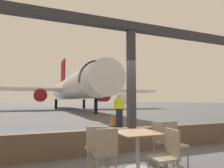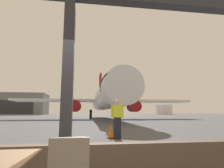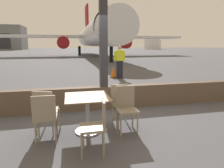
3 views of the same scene
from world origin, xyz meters
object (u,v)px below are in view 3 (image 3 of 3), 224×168
at_px(cafe_chair_window_right, 126,105).
at_px(cafe_chair_aisle_right, 46,108).
at_px(dining_table, 87,110).
at_px(airplane, 95,35).
at_px(traffic_cone, 113,72).
at_px(fuel_storage_tank, 152,44).
at_px(cafe_chair_window_left, 45,114).
at_px(ground_crew_worker, 120,62).
at_px(cafe_chair_side_extra, 121,101).
at_px(cafe_chair_aisle_left, 98,122).

height_order(cafe_chair_window_right, cafe_chair_aisle_right, cafe_chair_window_right).
bearing_deg(dining_table, airplane, 81.72).
distance_m(traffic_cone, fuel_storage_tank, 84.25).
distance_m(cafe_chair_window_left, cafe_chair_window_right, 1.57).
bearing_deg(dining_table, fuel_storage_tank, 64.96).
relative_size(dining_table, ground_crew_worker, 0.50).
bearing_deg(dining_table, cafe_chair_window_left, -161.91).
height_order(cafe_chair_window_right, cafe_chair_side_extra, cafe_chair_window_right).
bearing_deg(cafe_chair_window_right, airplane, 83.31).
relative_size(dining_table, cafe_chair_window_left, 0.96).
relative_size(cafe_chair_side_extra, ground_crew_worker, 0.51).
bearing_deg(fuel_storage_tank, cafe_chair_side_extra, -114.67).
height_order(dining_table, ground_crew_worker, ground_crew_worker).
relative_size(cafe_chair_window_right, cafe_chair_aisle_left, 1.02).
xyz_separation_m(dining_table, cafe_chair_aisle_left, (0.08, -0.84, 0.08)).
xyz_separation_m(cafe_chair_window_right, ground_crew_worker, (1.54, 6.29, 0.35)).
relative_size(cafe_chair_aisle_left, ground_crew_worker, 0.52).
relative_size(airplane, ground_crew_worker, 17.72).
xyz_separation_m(dining_table, airplane, (4.09, 28.08, 3.00)).
bearing_deg(airplane, cafe_chair_side_extra, -96.80).
relative_size(cafe_chair_aisle_right, traffic_cone, 1.40).
bearing_deg(airplane, traffic_cone, -95.35).
relative_size(cafe_chair_window_left, fuel_storage_tank, 0.11).
height_order(cafe_chair_window_right, ground_crew_worker, ground_crew_worker).
relative_size(cafe_chair_window_right, airplane, 0.03).
bearing_deg(ground_crew_worker, airplane, 85.38).
bearing_deg(dining_table, cafe_chair_side_extra, 18.22).
relative_size(cafe_chair_window_left, cafe_chair_side_extra, 1.01).
bearing_deg(cafe_chair_side_extra, cafe_chair_aisle_right, -174.31).
bearing_deg(dining_table, ground_crew_worker, 69.50).
distance_m(cafe_chair_aisle_right, traffic_cone, 7.10).
relative_size(cafe_chair_window_left, cafe_chair_aisle_left, 0.99).
height_order(cafe_chair_aisle_right, fuel_storage_tank, fuel_storage_tank).
bearing_deg(dining_table, cafe_chair_aisle_left, -84.38).
xyz_separation_m(cafe_chair_window_left, ground_crew_worker, (3.10, 6.46, 0.37)).
relative_size(ground_crew_worker, fuel_storage_tank, 0.22).
xyz_separation_m(cafe_chair_window_left, cafe_chair_aisle_right, (-0.03, 0.35, 0.00)).
height_order(cafe_chair_window_right, airplane, airplane).
xyz_separation_m(cafe_chair_window_left, fuel_storage_tank, (39.33, 82.75, 1.81)).
height_order(cafe_chair_aisle_left, airplane, airplane).
bearing_deg(ground_crew_worker, dining_table, -110.50).
bearing_deg(ground_crew_worker, traffic_cone, 123.54).
bearing_deg(ground_crew_worker, cafe_chair_aisle_left, -107.61).
relative_size(ground_crew_worker, traffic_cone, 2.71).
bearing_deg(cafe_chair_window_right, traffic_cone, 79.03).
height_order(cafe_chair_window_left, cafe_chair_aisle_left, cafe_chair_aisle_left).
xyz_separation_m(cafe_chair_window_right, cafe_chair_side_extra, (-0.02, 0.34, -0.02)).
height_order(ground_crew_worker, traffic_cone, ground_crew_worker).
relative_size(cafe_chair_window_left, ground_crew_worker, 0.52).
height_order(cafe_chair_side_extra, ground_crew_worker, ground_crew_worker).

